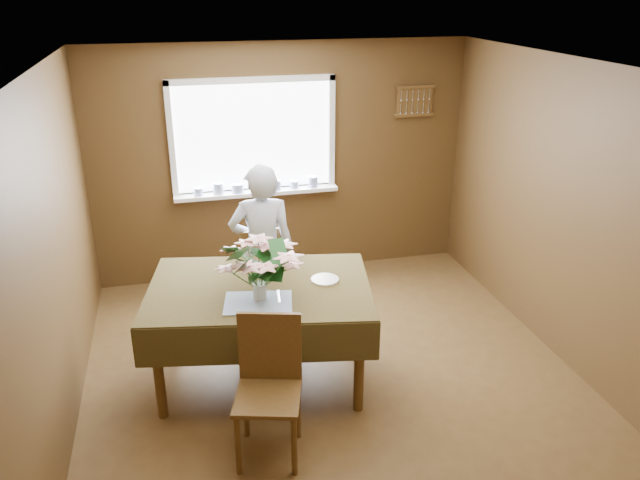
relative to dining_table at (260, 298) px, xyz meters
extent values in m
plane|color=#52391C|center=(0.56, -0.24, -0.74)|extent=(4.50, 4.50, 0.00)
plane|color=white|center=(0.56, -0.24, 1.76)|extent=(4.50, 4.50, 0.00)
plane|color=brown|center=(0.56, 2.01, 0.51)|extent=(4.00, 0.00, 4.00)
plane|color=brown|center=(0.56, -2.49, 0.51)|extent=(4.00, 0.00, 4.00)
plane|color=brown|center=(-1.44, -0.24, 0.51)|extent=(0.00, 4.50, 4.50)
plane|color=brown|center=(2.56, -0.24, 0.51)|extent=(0.00, 4.50, 4.50)
cube|color=white|center=(0.26, 2.00, 0.81)|extent=(1.60, 0.01, 1.10)
cube|color=white|center=(0.26, 1.98, 1.39)|extent=(1.72, 0.06, 0.06)
cube|color=white|center=(0.26, 1.98, 0.23)|extent=(1.72, 0.06, 0.06)
cube|color=white|center=(-0.57, 1.98, 0.81)|extent=(0.06, 0.06, 1.22)
cube|color=white|center=(1.09, 1.98, 0.81)|extent=(0.06, 0.06, 1.22)
cube|color=white|center=(0.26, 1.91, 0.24)|extent=(1.72, 0.20, 0.04)
cylinder|color=white|center=(-0.34, 1.89, 0.30)|extent=(0.09, 0.09, 0.08)
cylinder|color=white|center=(-0.14, 1.89, 0.32)|extent=(0.11, 0.11, 0.12)
cylinder|color=white|center=(0.06, 1.89, 0.31)|extent=(0.12, 0.12, 0.09)
cylinder|color=white|center=(0.26, 1.89, 0.33)|extent=(0.10, 0.10, 0.13)
cylinder|color=white|center=(0.46, 1.89, 0.32)|extent=(0.11, 0.11, 0.10)
cylinder|color=white|center=(0.67, 1.89, 0.30)|extent=(0.09, 0.09, 0.08)
cylinder|color=white|center=(0.87, 1.89, 0.32)|extent=(0.11, 0.11, 0.12)
cube|color=brown|center=(2.01, 1.99, 1.11)|extent=(0.40, 0.03, 0.30)
cube|color=brown|center=(2.01, 1.97, 1.26)|extent=(0.44, 0.04, 0.03)
cube|color=brown|center=(2.01, 1.97, 0.96)|extent=(0.44, 0.04, 0.03)
cylinder|color=brown|center=(-0.81, -0.32, -0.34)|extent=(0.08, 0.08, 0.79)
cylinder|color=brown|center=(0.65, -0.59, -0.34)|extent=(0.08, 0.08, 0.79)
cylinder|color=brown|center=(-0.64, 0.59, -0.34)|extent=(0.08, 0.08, 0.79)
cylinder|color=brown|center=(0.81, 0.33, -0.34)|extent=(0.08, 0.08, 0.79)
cube|color=brown|center=(0.00, 0.00, 0.07)|extent=(1.83, 1.38, 0.04)
cube|color=#322912|center=(0.00, 0.00, 0.10)|extent=(1.90, 1.46, 0.01)
cube|color=#322912|center=(-0.10, -0.57, -0.06)|extent=(1.70, 0.32, 0.31)
cube|color=#322912|center=(0.11, 0.58, -0.06)|extent=(1.70, 0.32, 0.31)
cube|color=#322912|center=(-0.85, 0.16, -0.06)|extent=(0.22, 1.15, 0.31)
cube|color=#322912|center=(0.85, -0.15, -0.06)|extent=(0.22, 1.15, 0.31)
cube|color=#4BA3D6|center=(-0.05, -0.27, 0.11)|extent=(0.55, 0.45, 0.01)
cylinder|color=brown|center=(0.30, 1.23, -0.51)|extent=(0.04, 0.04, 0.45)
cylinder|color=brown|center=(-0.06, 1.20, -0.51)|extent=(0.04, 0.04, 0.45)
cylinder|color=brown|center=(0.33, 0.88, -0.51)|extent=(0.04, 0.04, 0.45)
cylinder|color=brown|center=(-0.02, 0.84, -0.51)|extent=(0.04, 0.04, 0.45)
cube|color=brown|center=(0.14, 1.04, -0.28)|extent=(0.46, 0.46, 0.03)
cube|color=brown|center=(0.16, 0.84, -0.01)|extent=(0.42, 0.07, 0.50)
cylinder|color=brown|center=(-0.32, -1.05, -0.51)|extent=(0.04, 0.04, 0.46)
cylinder|color=brown|center=(0.04, -1.15, -0.51)|extent=(0.04, 0.04, 0.46)
cylinder|color=brown|center=(-0.22, -0.69, -0.51)|extent=(0.04, 0.04, 0.46)
cylinder|color=brown|center=(0.13, -0.79, -0.51)|extent=(0.04, 0.04, 0.46)
cube|color=brown|center=(-0.09, -0.92, -0.26)|extent=(0.53, 0.53, 0.03)
cube|color=brown|center=(-0.04, -0.73, 0.01)|extent=(0.42, 0.14, 0.51)
imported|color=white|center=(0.14, 0.79, 0.06)|extent=(0.62, 0.44, 1.60)
cylinder|color=white|center=(-0.03, -0.21, 0.17)|extent=(0.10, 0.10, 0.13)
cylinder|color=#33662D|center=(-0.03, -0.21, 0.27)|extent=(0.06, 0.06, 0.09)
cylinder|color=white|center=(0.52, -0.02, 0.11)|extent=(0.28, 0.28, 0.01)
cube|color=silver|center=(0.11, -0.22, 0.11)|extent=(0.04, 0.20, 0.00)
camera|label=1|loc=(-0.56, -4.33, 2.31)|focal=35.00mm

